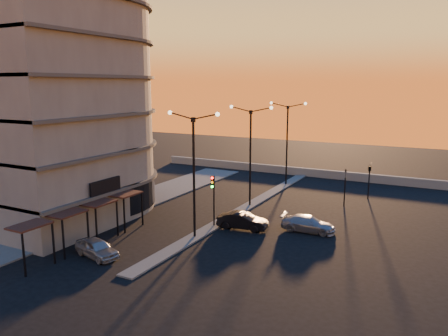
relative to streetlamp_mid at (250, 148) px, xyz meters
The scene contains 14 objects.
ground 11.46m from the streetlamp_mid, 90.00° to the right, with size 120.00×120.00×0.00m, color black.
sidewalk_west 13.30m from the streetlamp_mid, 150.26° to the right, with size 5.00×40.00×0.12m, color #4F4F4D.
median 5.53m from the streetlamp_mid, 90.00° to the left, with size 1.20×36.00×0.12m, color #4F4F4D.
parapet 16.91m from the streetlamp_mid, 82.87° to the left, with size 44.00×0.50×1.00m, color gray.
building 18.31m from the streetlamp_mid, 144.54° to the right, with size 14.35×17.08×25.00m.
streetlamp_near 10.00m from the streetlamp_mid, 90.00° to the right, with size 4.32×0.32×9.51m.
streetlamp_mid is the anchor object (origin of this frame).
streetlamp_far 10.00m from the streetlamp_mid, 90.00° to the left, with size 4.32×0.32×9.51m.
traffic_light_main 7.62m from the streetlamp_mid, 90.00° to the right, with size 0.28×0.44×4.25m.
signal_east_a 9.67m from the streetlamp_mid, 26.57° to the left, with size 0.13×0.16×3.60m.
signal_east_b 12.67m from the streetlamp_mid, 40.10° to the left, with size 0.42×1.99×3.60m.
car_hatchback 17.43m from the streetlamp_mid, 103.22° to the right, with size 1.47×3.64×1.24m, color #999CA0.
car_sedan 8.41m from the streetlamp_mid, 70.37° to the right, with size 1.40×4.02×1.33m, color black.
car_wagon 9.85m from the streetlamp_mid, 32.81° to the right, with size 1.74×4.29×1.24m, color gray.
Camera 1 is at (16.65, -26.72, 11.35)m, focal length 35.00 mm.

